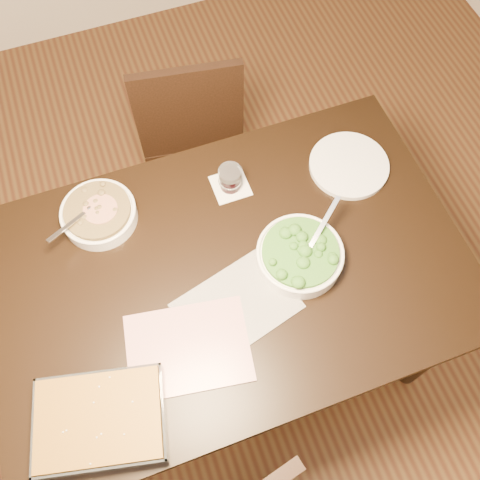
# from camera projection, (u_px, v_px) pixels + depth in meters

# --- Properties ---
(ground) EXTENTS (4.00, 4.00, 0.00)m
(ground) POSITION_uv_depth(u_px,v_px,m) (231.00, 343.00, 2.22)
(ground) COLOR #422213
(ground) RESTS_ON ground
(table) EXTENTS (1.40, 0.90, 0.75)m
(table) POSITION_uv_depth(u_px,v_px,m) (228.00, 283.00, 1.63)
(table) COLOR black
(table) RESTS_ON ground
(magazine_a) EXTENTS (0.36, 0.29, 0.01)m
(magazine_a) POSITION_uv_depth(u_px,v_px,m) (188.00, 348.00, 1.44)
(magazine_a) COLOR #9F2D3E
(magazine_a) RESTS_ON table
(magazine_b) EXTENTS (0.36, 0.30, 0.01)m
(magazine_b) POSITION_uv_depth(u_px,v_px,m) (237.00, 306.00, 1.50)
(magazine_b) COLOR #292830
(magazine_b) RESTS_ON table
(coaster) EXTENTS (0.11, 0.11, 0.00)m
(coaster) POSITION_uv_depth(u_px,v_px,m) (230.00, 186.00, 1.68)
(coaster) COLOR white
(coaster) RESTS_ON table
(stew_bowl) EXTENTS (0.23, 0.23, 0.09)m
(stew_bowl) POSITION_uv_depth(u_px,v_px,m) (99.00, 213.00, 1.60)
(stew_bowl) COLOR white
(stew_bowl) RESTS_ON table
(broccoli_bowl) EXTENTS (0.26, 0.25, 0.10)m
(broccoli_bowl) POSITION_uv_depth(u_px,v_px,m) (300.00, 255.00, 1.53)
(broccoli_bowl) COLOR white
(broccoli_bowl) RESTS_ON table
(baking_dish) EXTENTS (0.37, 0.30, 0.06)m
(baking_dish) POSITION_uv_depth(u_px,v_px,m) (100.00, 420.00, 1.33)
(baking_dish) COLOR silver
(baking_dish) RESTS_ON table
(wine_tumbler) EXTENTS (0.07, 0.07, 0.08)m
(wine_tumbler) POSITION_uv_depth(u_px,v_px,m) (230.00, 178.00, 1.64)
(wine_tumbler) COLOR black
(wine_tumbler) RESTS_ON coaster
(dinner_plate) EXTENTS (0.25, 0.25, 0.02)m
(dinner_plate) POSITION_uv_depth(u_px,v_px,m) (349.00, 165.00, 1.71)
(dinner_plate) COLOR white
(dinner_plate) RESTS_ON table
(chair_far) EXTENTS (0.46, 0.46, 0.85)m
(chair_far) POSITION_uv_depth(u_px,v_px,m) (189.00, 119.00, 2.15)
(chair_far) COLOR black
(chair_far) RESTS_ON ground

